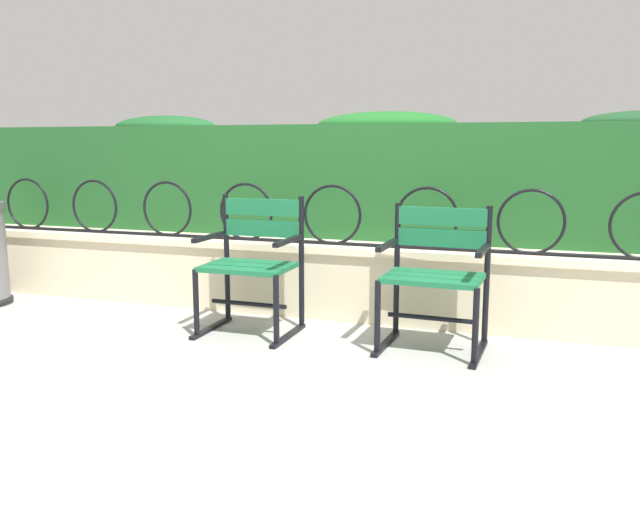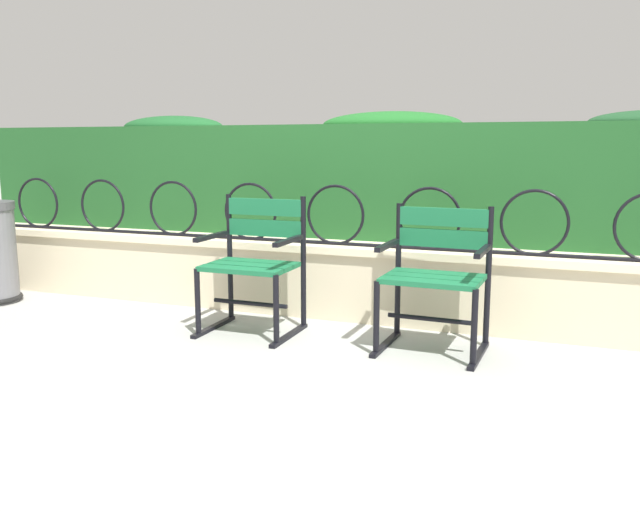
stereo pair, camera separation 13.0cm
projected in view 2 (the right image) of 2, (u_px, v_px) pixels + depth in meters
name	position (u px, v px, depth m)	size (l,w,h in m)	color
ground_plane	(316.00, 347.00, 3.98)	(60.00, 60.00, 0.00)	#9E9E99
stone_wall	(356.00, 280.00, 4.66)	(6.96, 0.41, 0.52)	beige
iron_arch_fence	(337.00, 218.00, 4.55)	(6.43, 0.02, 0.42)	black
hedge_row	(375.00, 177.00, 4.96)	(6.82, 0.56, 0.93)	#1E5123
park_chair_left	(255.00, 260.00, 4.29)	(0.59, 0.52, 0.88)	#19663D
park_chair_right	(436.00, 273.00, 3.90)	(0.62, 0.54, 0.85)	#19663D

